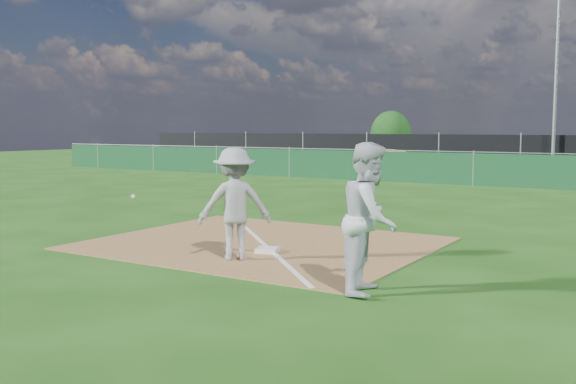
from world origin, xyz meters
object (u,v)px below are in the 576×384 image
Objects in this scene: play_at_first at (235,204)px; car_left at (459,153)px; first_base at (267,250)px; tree_left at (391,134)px; car_mid at (522,154)px; runner at (370,218)px; light_pole at (556,87)px.

play_at_first reaches higher than car_left.
play_at_first is at bearing -99.26° from first_base.
car_left is at bearing 100.04° from first_base.
tree_left is (-10.87, 32.59, 0.75)m from play_at_first.
play_at_first is 27.82m from car_left.
first_base is 26.34m from car_mid.
play_at_first reaches higher than car_mid.
runner is (2.72, -0.73, 0.06)m from play_at_first.
tree_left is (-6.27, 5.16, 0.97)m from car_left.
light_pole is 2.45× the size of tree_left.
play_at_first is 34.37m from tree_left.
car_mid reaches higher than car_left.
first_base is at bearing 47.20° from runner.
first_base is 1.16m from play_at_first.
car_mid is (3.46, -0.38, 0.06)m from car_left.
runner is (2.60, -1.49, 0.93)m from first_base.
tree_left is at bearing 141.66° from light_pole.
first_base is at bearing -70.94° from tree_left.
runner is at bearing -29.79° from first_base.
light_pole is at bearing 87.64° from first_base.
play_at_first is at bearing 62.03° from runner.
runner reaches higher than play_at_first.
car_mid is at bearing 92.76° from first_base.
play_at_first is 0.60× the size of car_mid.
first_base is at bearing 80.74° from play_at_first.
car_left is (-4.72, 26.67, 0.65)m from first_base.
car_mid is at bearing -93.34° from car_left.
runner is at bearing -14.96° from play_at_first.
first_base is at bearing -167.10° from car_left.
play_at_first is 0.67× the size of car_left.
runner is at bearing -162.57° from car_left.
car_left is (-5.65, 4.27, -3.29)m from light_pole.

